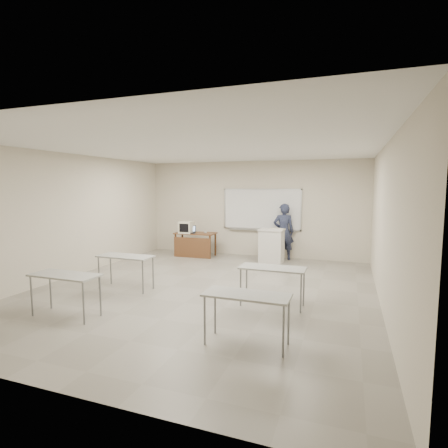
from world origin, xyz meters
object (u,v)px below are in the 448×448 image
at_px(laptop, 191,231).
at_px(presenter, 284,232).
at_px(crt_monitor, 187,227).
at_px(mouse, 205,232).
at_px(instructor_desk, 194,240).
at_px(keyboard, 277,229).
at_px(whiteboard, 262,210).
at_px(podium, 271,246).

height_order(laptop, presenter, presenter).
distance_m(crt_monitor, mouse, 0.62).
bearing_deg(instructor_desk, keyboard, -1.50).
height_order(crt_monitor, presenter, presenter).
distance_m(whiteboard, podium, 1.37).
height_order(instructor_desk, presenter, presenter).
height_order(whiteboard, keyboard, whiteboard).
bearing_deg(podium, keyboard, 30.84).
xyz_separation_m(laptop, mouse, (0.42, 0.18, -0.04)).
xyz_separation_m(whiteboard, instructor_desk, (-1.98, -0.78, -0.96)).
height_order(instructor_desk, keyboard, keyboard).
relative_size(podium, keyboard, 2.26).
distance_m(instructor_desk, crt_monitor, 0.48).
distance_m(podium, presenter, 0.70).
xyz_separation_m(whiteboard, crt_monitor, (-2.23, -0.79, -0.55)).
bearing_deg(keyboard, whiteboard, 148.67).
xyz_separation_m(crt_monitor, presenter, (2.98, 0.53, -0.08)).
xyz_separation_m(instructor_desk, mouse, (0.32, 0.16, 0.25)).
bearing_deg(presenter, laptop, -5.11).
bearing_deg(presenter, instructor_desk, -5.08).
relative_size(crt_monitor, keyboard, 1.03).
distance_m(crt_monitor, presenter, 3.03).
height_order(whiteboard, crt_monitor, whiteboard).
height_order(instructor_desk, laptop, laptop).
relative_size(keyboard, presenter, 0.26).
bearing_deg(crt_monitor, mouse, 14.06).
relative_size(laptop, mouse, 3.07).
distance_m(keyboard, presenter, 0.50).
xyz_separation_m(keyboard, presenter, (0.10, 0.47, -0.14)).
bearing_deg(crt_monitor, instructor_desk, 0.61).
bearing_deg(laptop, presenter, -3.61).
bearing_deg(instructor_desk, presenter, 8.25).
height_order(instructor_desk, mouse, mouse).
relative_size(whiteboard, instructor_desk, 1.95).
xyz_separation_m(podium, keyboard, (0.15, 0.08, 0.50)).
distance_m(podium, keyboard, 0.53).
relative_size(instructor_desk, mouse, 12.51).
bearing_deg(keyboard, crt_monitor, -161.65).
height_order(laptop, mouse, laptop).
distance_m(mouse, presenter, 2.44).
xyz_separation_m(whiteboard, podium, (0.50, -0.82, -0.99)).
distance_m(whiteboard, keyboard, 1.10).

